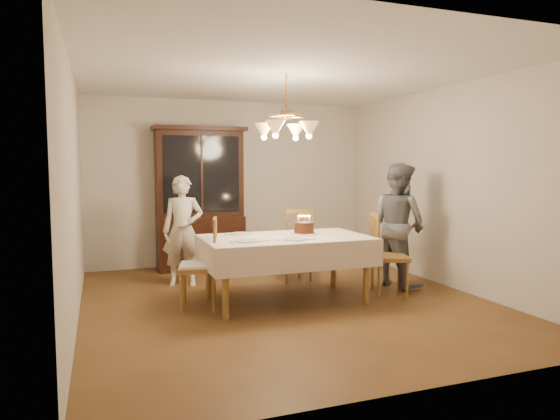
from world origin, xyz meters
name	(u,v)px	position (x,y,z in m)	size (l,w,h in m)	color
ground	(286,301)	(0.00, 0.00, 0.00)	(5.00, 5.00, 0.00)	#533317
room_shell	(286,165)	(0.00, 0.00, 1.58)	(5.00, 5.00, 5.00)	white
dining_table	(286,243)	(0.00, 0.00, 0.68)	(1.90, 1.10, 0.76)	brown
china_hutch	(200,201)	(-0.56, 2.25, 1.04)	(1.38, 0.54, 2.16)	black
chair_far_side	(294,249)	(0.47, 0.94, 0.44)	(0.47, 0.45, 1.00)	brown
chair_left_end	(199,268)	(-1.00, 0.06, 0.45)	(0.51, 0.53, 1.00)	brown
chair_right_end	(389,258)	(1.32, -0.09, 0.44)	(0.54, 0.55, 1.00)	brown
elderly_woman	(183,231)	(-0.99, 1.20, 0.72)	(0.53, 0.35, 1.45)	beige
adult_in_grey	(398,225)	(1.66, 0.23, 0.81)	(0.78, 0.61, 1.61)	slate
birthday_cake	(304,228)	(0.28, 0.13, 0.83)	(0.30, 0.30, 0.22)	white
place_setting_near_left	(249,241)	(-0.51, -0.22, 0.77)	(0.41, 0.27, 0.02)	white
place_setting_near_right	(296,239)	(0.01, -0.26, 0.77)	(0.42, 0.27, 0.02)	white
place_setting_far_left	(242,234)	(-0.43, 0.35, 0.77)	(0.42, 0.27, 0.02)	white
chandelier	(286,130)	(0.00, 0.00, 1.98)	(0.62, 0.62, 0.73)	#BF8C3F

